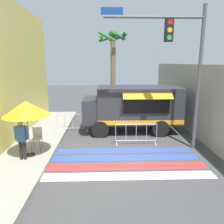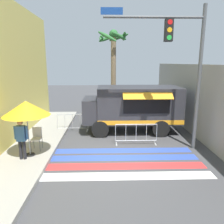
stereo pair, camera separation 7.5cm
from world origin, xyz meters
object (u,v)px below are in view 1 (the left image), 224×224
(barricade_side, at_px, (72,123))
(food_truck, at_px, (131,105))
(folding_chair, at_px, (37,136))
(traffic_signal_pole, at_px, (182,56))
(palm_tree, at_px, (113,57))
(vendor_person, at_px, (22,137))
(patio_umbrella, at_px, (26,109))
(barricade_front, at_px, (136,134))

(barricade_side, bearing_deg, food_truck, -1.07)
(food_truck, xyz_separation_m, folding_chair, (-4.45, -3.02, -0.75))
(traffic_signal_pole, bearing_deg, food_truck, 124.18)
(palm_tree, bearing_deg, barricade_side, -124.57)
(vendor_person, bearing_deg, barricade_side, 82.50)
(food_truck, distance_m, barricade_side, 3.51)
(food_truck, relative_size, traffic_signal_pole, 0.86)
(patio_umbrella, bearing_deg, barricade_side, 72.26)
(barricade_side, bearing_deg, vendor_person, -108.40)
(food_truck, xyz_separation_m, palm_tree, (-0.90, 3.63, 2.75))
(food_truck, bearing_deg, barricade_front, -89.19)
(food_truck, height_order, patio_umbrella, food_truck)
(folding_chair, bearing_deg, food_truck, 28.52)
(barricade_side, distance_m, palm_tree, 5.75)
(vendor_person, distance_m, barricade_side, 4.35)
(barricade_side, xyz_separation_m, palm_tree, (2.46, 3.57, 3.77))
(vendor_person, distance_m, palm_tree, 9.13)
(food_truck, height_order, vendor_person, food_truck)
(traffic_signal_pole, bearing_deg, palm_tree, 113.26)
(folding_chair, bearing_deg, palm_tree, 56.25)
(folding_chair, bearing_deg, barricade_side, 64.83)
(patio_umbrella, relative_size, barricade_side, 1.28)
(food_truck, relative_size, patio_umbrella, 2.37)
(traffic_signal_pole, distance_m, vendor_person, 7.36)
(food_truck, xyz_separation_m, vendor_person, (-4.72, -4.02, -0.44))
(food_truck, bearing_deg, patio_umbrella, -141.03)
(traffic_signal_pole, bearing_deg, vendor_person, -168.27)
(patio_umbrella, relative_size, vendor_person, 1.41)
(vendor_person, xyz_separation_m, palm_tree, (3.82, 7.66, 3.19))
(patio_umbrella, relative_size, barricade_front, 1.12)
(barricade_side, bearing_deg, folding_chair, -109.54)
(food_truck, bearing_deg, palm_tree, 103.86)
(traffic_signal_pole, xyz_separation_m, vendor_person, (-6.53, -1.36, -3.11))
(food_truck, xyz_separation_m, barricade_front, (0.03, -2.11, -1.02))
(palm_tree, bearing_deg, barricade_front, -80.83)
(traffic_signal_pole, height_order, patio_umbrella, traffic_signal_pole)
(patio_umbrella, distance_m, barricade_front, 5.12)
(food_truck, bearing_deg, vendor_person, -139.52)
(patio_umbrella, xyz_separation_m, palm_tree, (3.66, 7.32, 2.12))
(patio_umbrella, height_order, palm_tree, palm_tree)
(barricade_front, relative_size, palm_tree, 0.33)
(patio_umbrella, height_order, barricade_side, patio_umbrella)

